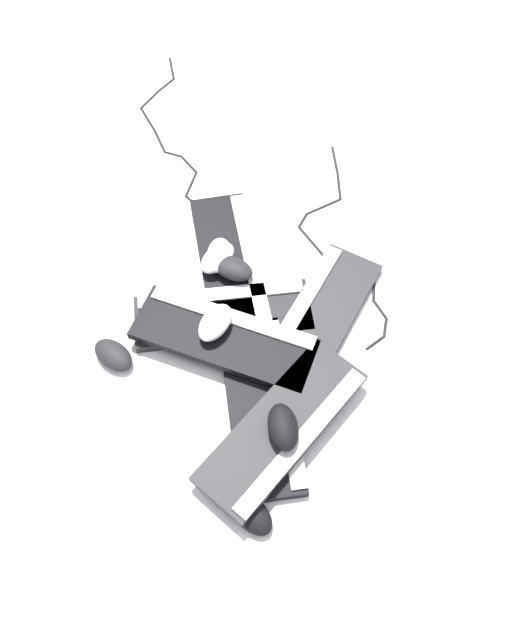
{
  "coord_description": "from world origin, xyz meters",
  "views": [
    {
      "loc": [
        -0.8,
        0.02,
        1.35
      ],
      "look_at": [
        -0.02,
        0.03,
        0.03
      ],
      "focal_mm": 35.0,
      "sensor_mm": 36.0,
      "label": 1
    }
  ],
  "objects": [
    {
      "name": "mouse_2",
      "position": [
        -0.06,
        0.13,
        0.08
      ],
      "size": [
        0.13,
        0.11,
        0.04
      ],
      "primitive_type": "ellipsoid",
      "rotation": [
        0.0,
        0.0,
        2.66
      ],
      "color": "silver",
      "rests_on": "keyboard_5"
    },
    {
      "name": "mouse_0",
      "position": [
        0.16,
        0.13,
        0.05
      ],
      "size": [
        0.11,
        0.07,
        0.04
      ],
      "primitive_type": "ellipsoid",
      "rotation": [
        0.0,
        0.0,
        3.15
      ],
      "color": "#B7B7BC",
      "rests_on": "keyboard_0"
    },
    {
      "name": "mouse_4",
      "position": [
        0.15,
        0.14,
        0.05
      ],
      "size": [
        0.13,
        0.12,
        0.04
      ],
      "primitive_type": "ellipsoid",
      "rotation": [
        0.0,
        0.0,
        2.52
      ],
      "color": "silver",
      "rests_on": "keyboard_0"
    },
    {
      "name": "keyboard_1",
      "position": [
        0.0,
        0.12,
        0.01
      ],
      "size": [
        0.21,
        0.46,
        0.03
      ],
      "color": "black",
      "rests_on": "ground"
    },
    {
      "name": "mouse_3",
      "position": [
        -0.12,
        0.37,
        0.02
      ],
      "size": [
        0.12,
        0.13,
        0.04
      ],
      "primitive_type": "ellipsoid",
      "rotation": [
        0.0,
        0.0,
        0.9
      ],
      "color": "black",
      "rests_on": "ground"
    },
    {
      "name": "keyboard_2",
      "position": [
        -0.24,
        0.02,
        0.01
      ],
      "size": [
        0.46,
        0.22,
        0.03
      ],
      "color": "black",
      "rests_on": "ground"
    },
    {
      "name": "mouse_7",
      "position": [
        -0.49,
        0.03,
        0.02
      ],
      "size": [
        0.12,
        0.12,
        0.04
      ],
      "primitive_type": "ellipsoid",
      "rotation": [
        0.0,
        0.0,
        0.78
      ],
      "color": "black",
      "rests_on": "ground"
    },
    {
      "name": "keyboard_3",
      "position": [
        -0.01,
        -0.12,
        0.01
      ],
      "size": [
        0.46,
        0.34,
        0.03
      ],
      "color": "#232326",
      "rests_on": "ground"
    },
    {
      "name": "mouse_6",
      "position": [
        0.12,
        0.1,
        0.05
      ],
      "size": [
        0.11,
        0.13,
        0.04
      ],
      "primitive_type": "ellipsoid",
      "rotation": [
        0.0,
        0.0,
        1.12
      ],
      "color": "black",
      "rests_on": "keyboard_0"
    },
    {
      "name": "keyboard_0",
      "position": [
        0.16,
        0.1,
        0.01
      ],
      "size": [
        0.46,
        0.24,
        0.03
      ],
      "color": "black",
      "rests_on": "ground"
    },
    {
      "name": "ground_plane",
      "position": [
        0.0,
        0.0,
        0.0
      ],
      "size": [
        3.2,
        3.2,
        0.0
      ],
      "primitive_type": "plane",
      "color": "silver"
    },
    {
      "name": "keyboard_4",
      "position": [
        -0.31,
        -0.03,
        0.04
      ],
      "size": [
        0.43,
        0.4,
        0.03
      ],
      "color": "#232326",
      "rests_on": "keyboard_2"
    },
    {
      "name": "mouse_1",
      "position": [
        -0.37,
        -0.03,
        0.02
      ],
      "size": [
        0.13,
        0.12,
        0.04
      ],
      "primitive_type": "ellipsoid",
      "rotation": [
        0.0,
        0.0,
        5.71
      ],
      "color": "silver",
      "rests_on": "ground"
    },
    {
      "name": "keyboard_5",
      "position": [
        -0.08,
        0.11,
        0.04
      ],
      "size": [
        0.29,
        0.46,
        0.03
      ],
      "color": "black",
      "rests_on": "keyboard_1"
    },
    {
      "name": "cable_0",
      "position": [
        0.61,
        0.28,
        0.0
      ],
      "size": [
        0.71,
        0.34,
        0.01
      ],
      "color": "black",
      "rests_on": "ground"
    },
    {
      "name": "mouse_5",
      "position": [
        -0.32,
        -0.03,
        0.08
      ],
      "size": [
        0.12,
        0.08,
        0.04
      ],
      "primitive_type": "ellipsoid",
      "rotation": [
        0.0,
        0.0,
        0.18
      ],
      "color": "black",
      "rests_on": "keyboard_4"
    },
    {
      "name": "cable_1",
      "position": [
        0.24,
        -0.2,
        0.0
      ],
      "size": [
        0.69,
        0.22,
        0.01
      ],
      "color": "black",
      "rests_on": "ground"
    }
  ]
}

